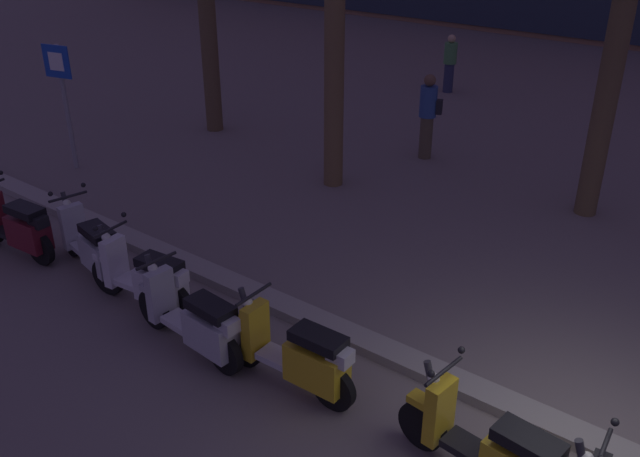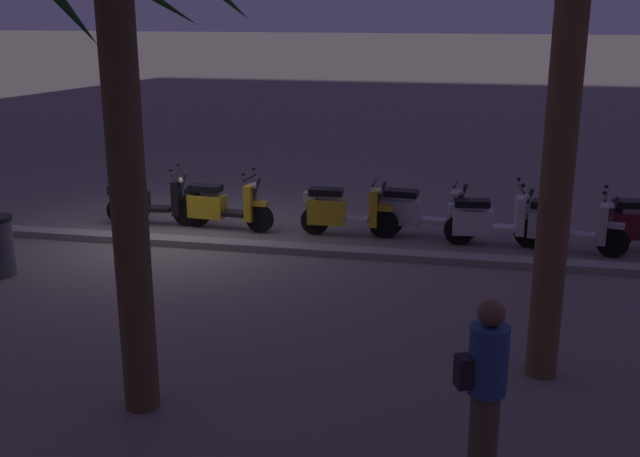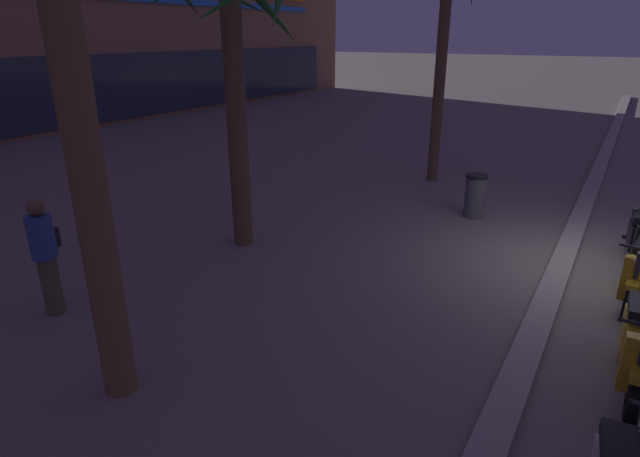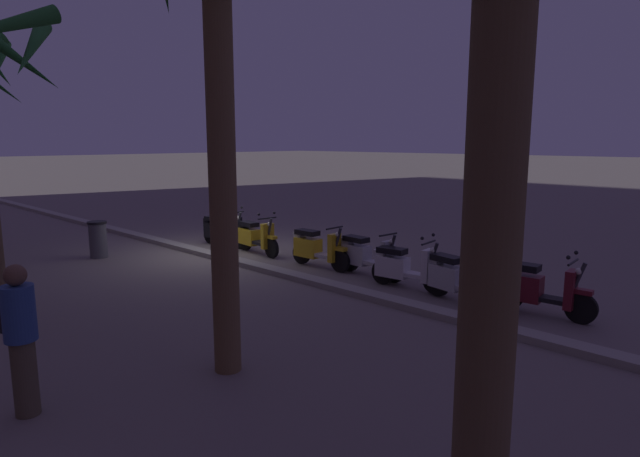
% 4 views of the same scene
% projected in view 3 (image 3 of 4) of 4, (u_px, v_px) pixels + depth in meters
% --- Properties ---
extents(ground_plane, '(200.00, 200.00, 0.00)m').
position_uv_depth(ground_plane, '(580.00, 270.00, 8.83)').
color(ground_plane, slate).
extents(curb_strip, '(60.00, 0.36, 0.12)m').
position_uv_depth(curb_strip, '(562.00, 263.00, 8.95)').
color(curb_strip, gray).
rests_on(curb_strip, ground).
extents(scooter_yellow_mid_rear, '(1.78, 0.56, 1.04)m').
position_uv_depth(scooter_yellow_mid_rear, '(637.00, 345.00, 5.88)').
color(scooter_yellow_mid_rear, black).
rests_on(scooter_yellow_mid_rear, ground).
extents(scooter_yellow_last_in_row, '(1.80, 0.57, 1.17)m').
position_uv_depth(scooter_yellow_last_in_row, '(639.00, 272.00, 7.71)').
color(scooter_yellow_last_in_row, black).
rests_on(scooter_yellow_last_in_row, ground).
extents(palm_tree_far_corner, '(2.15, 2.16, 5.76)m').
position_uv_depth(palm_tree_far_corner, '(445.00, 6.00, 12.71)').
color(palm_tree_far_corner, brown).
rests_on(palm_tree_far_corner, ground).
extents(palm_tree_near_sign, '(2.71, 2.75, 5.21)m').
position_uv_depth(palm_tree_near_sign, '(232.00, 26.00, 8.59)').
color(palm_tree_near_sign, brown).
rests_on(palm_tree_near_sign, ground).
extents(pedestrian_by_palm_tree, '(0.46, 0.35, 1.71)m').
position_uv_depth(pedestrian_by_palm_tree, '(45.00, 254.00, 7.18)').
color(pedestrian_by_palm_tree, brown).
rests_on(pedestrian_by_palm_tree, ground).
extents(litter_bin, '(0.48, 0.48, 0.95)m').
position_uv_depth(litter_bin, '(475.00, 195.00, 11.25)').
color(litter_bin, '#56565B').
rests_on(litter_bin, ground).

